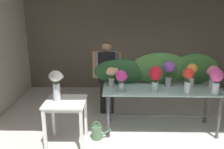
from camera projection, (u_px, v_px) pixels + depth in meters
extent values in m
plane|color=silver|center=(135.00, 116.00, 5.14)|extent=(8.75, 8.75, 0.00)
cube|color=#706656|center=(131.00, 37.00, 6.66)|extent=(5.92, 0.12, 2.91)
cube|color=#ABD6D1|center=(162.00, 89.00, 4.38)|extent=(2.14, 0.82, 0.02)
cylinder|color=#4C4C51|center=(108.00, 116.00, 4.21)|extent=(0.05, 0.05, 0.81)
sphere|color=#4C4C51|center=(108.00, 135.00, 4.31)|extent=(0.07, 0.07, 0.07)
cylinder|color=#4C4C51|center=(219.00, 117.00, 4.17)|extent=(0.05, 0.05, 0.81)
sphere|color=#4C4C51|center=(217.00, 136.00, 4.27)|extent=(0.07, 0.07, 0.07)
cylinder|color=#4C4C51|center=(109.00, 103.00, 4.80)|extent=(0.05, 0.05, 0.81)
sphere|color=#4C4C51|center=(109.00, 120.00, 4.91)|extent=(0.07, 0.07, 0.07)
cylinder|color=#4C4C51|center=(206.00, 104.00, 4.77)|extent=(0.05, 0.05, 0.81)
sphere|color=#4C4C51|center=(204.00, 121.00, 4.87)|extent=(0.07, 0.07, 0.07)
cylinder|color=#4C4C51|center=(160.00, 116.00, 4.52)|extent=(1.94, 0.03, 0.03)
cube|color=white|center=(65.00, 102.00, 3.91)|extent=(0.66, 0.62, 0.03)
cube|color=white|center=(65.00, 104.00, 3.92)|extent=(0.60, 0.56, 0.06)
cube|color=white|center=(45.00, 131.00, 3.76)|extent=(0.05, 0.05, 0.75)
cube|color=white|center=(81.00, 132.00, 3.75)|extent=(0.05, 0.05, 0.75)
cube|color=white|center=(53.00, 116.00, 4.28)|extent=(0.05, 0.05, 0.75)
cube|color=white|center=(86.00, 117.00, 4.27)|extent=(0.05, 0.05, 0.75)
cylinder|color=#232328|center=(103.00, 95.00, 5.21)|extent=(0.12, 0.12, 0.83)
cylinder|color=#232328|center=(111.00, 95.00, 5.21)|extent=(0.12, 0.12, 0.83)
cube|color=#999EA8|center=(107.00, 65.00, 5.03)|extent=(0.42, 0.22, 0.54)
cube|color=black|center=(107.00, 68.00, 4.93)|extent=(0.36, 0.02, 0.66)
cylinder|color=tan|center=(95.00, 65.00, 5.03)|extent=(0.09, 0.09, 0.55)
cylinder|color=tan|center=(119.00, 65.00, 5.02)|extent=(0.09, 0.09, 0.55)
sphere|color=tan|center=(107.00, 48.00, 4.93)|extent=(0.20, 0.20, 0.20)
ellipsoid|color=black|center=(107.00, 44.00, 4.93)|extent=(0.15, 0.15, 0.09)
ellipsoid|color=#28562D|center=(121.00, 71.00, 4.60)|extent=(1.04, 0.26, 0.48)
ellipsoid|color=#477F3D|center=(160.00, 68.00, 4.57)|extent=(1.11, 0.24, 0.61)
ellipsoid|color=#387033|center=(196.00, 69.00, 4.56)|extent=(0.85, 0.25, 0.59)
cylinder|color=silver|center=(121.00, 87.00, 4.15)|extent=(0.09, 0.09, 0.17)
cylinder|color=#9EBCB2|center=(121.00, 90.00, 4.16)|extent=(0.08, 0.08, 0.07)
cylinder|color=#387033|center=(122.00, 85.00, 4.14)|extent=(0.01, 0.01, 0.23)
cylinder|color=#387033|center=(120.00, 85.00, 4.16)|extent=(0.01, 0.01, 0.23)
cylinder|color=#387033|center=(120.00, 86.00, 4.13)|extent=(0.01, 0.01, 0.23)
ellipsoid|color=#D1338E|center=(121.00, 76.00, 4.09)|extent=(0.19, 0.19, 0.19)
sphere|color=#D1338E|center=(126.00, 77.00, 4.12)|extent=(0.05, 0.05, 0.05)
ellipsoid|color=#477F3D|center=(120.00, 82.00, 4.12)|extent=(0.11, 0.06, 0.03)
cylinder|color=silver|center=(155.00, 87.00, 4.16)|extent=(0.12, 0.12, 0.18)
cylinder|color=#9EBCB2|center=(155.00, 90.00, 4.17)|extent=(0.11, 0.11, 0.07)
cylinder|color=#2D6028|center=(156.00, 84.00, 4.15)|extent=(0.01, 0.01, 0.25)
cylinder|color=#2D6028|center=(154.00, 84.00, 4.17)|extent=(0.01, 0.01, 0.25)
cylinder|color=#2D6028|center=(154.00, 85.00, 4.13)|extent=(0.01, 0.01, 0.25)
ellipsoid|color=red|center=(155.00, 73.00, 4.09)|extent=(0.22, 0.22, 0.25)
ellipsoid|color=#28562D|center=(156.00, 81.00, 4.13)|extent=(0.09, 0.11, 0.03)
cylinder|color=silver|center=(187.00, 88.00, 4.05)|extent=(0.11, 0.11, 0.22)
cylinder|color=#9EBCB2|center=(187.00, 91.00, 4.07)|extent=(0.10, 0.10, 0.09)
cylinder|color=#477F3D|center=(189.00, 85.00, 4.04)|extent=(0.01, 0.01, 0.30)
cylinder|color=#477F3D|center=(187.00, 85.00, 4.05)|extent=(0.01, 0.01, 0.30)
cylinder|color=#477F3D|center=(186.00, 85.00, 4.04)|extent=(0.01, 0.01, 0.30)
cylinder|color=#477F3D|center=(188.00, 85.00, 4.02)|extent=(0.01, 0.01, 0.30)
ellipsoid|color=red|center=(189.00, 73.00, 3.98)|extent=(0.18, 0.18, 0.18)
sphere|color=red|center=(186.00, 75.00, 3.99)|extent=(0.09, 0.09, 0.09)
ellipsoid|color=#28562D|center=(186.00, 81.00, 4.03)|extent=(0.11, 0.09, 0.03)
cylinder|color=silver|center=(191.00, 83.00, 4.36)|extent=(0.11, 0.11, 0.19)
cylinder|color=#9EBCB2|center=(190.00, 86.00, 4.38)|extent=(0.10, 0.10, 0.08)
cylinder|color=#477F3D|center=(192.00, 79.00, 4.34)|extent=(0.01, 0.01, 0.31)
cylinder|color=#477F3D|center=(190.00, 79.00, 4.36)|extent=(0.01, 0.01, 0.31)
cylinder|color=#477F3D|center=(190.00, 80.00, 4.33)|extent=(0.01, 0.01, 0.31)
ellipsoid|color=orange|center=(192.00, 68.00, 4.29)|extent=(0.19, 0.19, 0.17)
ellipsoid|color=#28562D|center=(193.00, 77.00, 4.33)|extent=(0.11, 0.06, 0.03)
cylinder|color=silver|center=(168.00, 82.00, 4.45)|extent=(0.11, 0.11, 0.18)
cylinder|color=#9EBCB2|center=(168.00, 84.00, 4.46)|extent=(0.10, 0.10, 0.07)
cylinder|color=#387033|center=(170.00, 78.00, 4.43)|extent=(0.01, 0.01, 0.30)
cylinder|color=#387033|center=(168.00, 78.00, 4.45)|extent=(0.01, 0.01, 0.30)
cylinder|color=#387033|center=(167.00, 78.00, 4.43)|extent=(0.01, 0.01, 0.30)
cylinder|color=#387033|center=(169.00, 78.00, 4.41)|extent=(0.01, 0.01, 0.30)
ellipsoid|color=purple|center=(169.00, 67.00, 4.37)|extent=(0.21, 0.21, 0.20)
sphere|color=purple|center=(165.00, 66.00, 4.39)|extent=(0.06, 0.06, 0.06)
sphere|color=purple|center=(173.00, 67.00, 4.35)|extent=(0.08, 0.08, 0.08)
ellipsoid|color=#2D6028|center=(170.00, 77.00, 4.39)|extent=(0.11, 0.08, 0.03)
cylinder|color=silver|center=(212.00, 84.00, 4.40)|extent=(0.12, 0.12, 0.14)
cylinder|color=#9EBCB2|center=(212.00, 86.00, 4.42)|extent=(0.11, 0.11, 0.06)
cylinder|color=#28562D|center=(214.00, 81.00, 4.38)|extent=(0.01, 0.01, 0.24)
cylinder|color=#28562D|center=(211.00, 80.00, 4.42)|extent=(0.01, 0.01, 0.24)
cylinder|color=#28562D|center=(211.00, 80.00, 4.39)|extent=(0.01, 0.01, 0.24)
cylinder|color=#28562D|center=(213.00, 81.00, 4.37)|extent=(0.01, 0.01, 0.24)
ellipsoid|color=pink|center=(213.00, 71.00, 4.34)|extent=(0.21, 0.21, 0.20)
sphere|color=pink|center=(209.00, 72.00, 4.33)|extent=(0.08, 0.08, 0.08)
sphere|color=pink|center=(217.00, 70.00, 4.35)|extent=(0.09, 0.09, 0.09)
cylinder|color=silver|center=(215.00, 89.00, 4.03)|extent=(0.12, 0.12, 0.21)
cylinder|color=#9EBCB2|center=(215.00, 92.00, 4.05)|extent=(0.11, 0.11, 0.09)
cylinder|color=#2D6028|center=(217.00, 87.00, 4.02)|extent=(0.01, 0.01, 0.26)
cylinder|color=#2D6028|center=(215.00, 86.00, 4.03)|extent=(0.01, 0.01, 0.26)
cylinder|color=#2D6028|center=(215.00, 87.00, 3.99)|extent=(0.01, 0.01, 0.26)
ellipsoid|color=#E54C9E|center=(217.00, 75.00, 3.97)|extent=(0.22, 0.22, 0.22)
ellipsoid|color=#28562D|center=(216.00, 81.00, 4.00)|extent=(0.09, 0.10, 0.03)
cylinder|color=silver|center=(111.00, 82.00, 4.44)|extent=(0.10, 0.10, 0.17)
cylinder|color=#9EBCB2|center=(111.00, 85.00, 4.45)|extent=(0.09, 0.09, 0.07)
cylinder|color=#387033|center=(112.00, 80.00, 4.42)|extent=(0.01, 0.01, 0.24)
cylinder|color=#387033|center=(111.00, 80.00, 4.44)|extent=(0.01, 0.01, 0.24)
cylinder|color=#387033|center=(110.00, 80.00, 4.43)|extent=(0.01, 0.01, 0.24)
cylinder|color=#387033|center=(111.00, 80.00, 4.40)|extent=(0.01, 0.01, 0.24)
ellipsoid|color=#F4B78E|center=(111.00, 72.00, 4.38)|extent=(0.19, 0.19, 0.15)
sphere|color=#F4B78E|center=(108.00, 73.00, 4.38)|extent=(0.07, 0.07, 0.07)
sphere|color=#F4B78E|center=(116.00, 70.00, 4.40)|extent=(0.09, 0.09, 0.09)
ellipsoid|color=#477F3D|center=(111.00, 78.00, 4.37)|extent=(0.06, 0.11, 0.03)
cylinder|color=silver|center=(57.00, 92.00, 3.87)|extent=(0.12, 0.12, 0.30)
cylinder|color=#9EBCB2|center=(57.00, 97.00, 3.89)|extent=(0.11, 0.11, 0.13)
cylinder|color=#477F3D|center=(58.00, 90.00, 3.85)|extent=(0.01, 0.01, 0.36)
cylinder|color=#477F3D|center=(57.00, 90.00, 3.87)|extent=(0.01, 0.01, 0.36)
cylinder|color=#477F3D|center=(55.00, 90.00, 3.86)|extent=(0.01, 0.01, 0.36)
cylinder|color=#477F3D|center=(56.00, 90.00, 3.83)|extent=(0.01, 0.01, 0.36)
ellipsoid|color=white|center=(56.00, 76.00, 3.79)|extent=(0.21, 0.21, 0.17)
sphere|color=white|center=(51.00, 76.00, 3.81)|extent=(0.08, 0.08, 0.08)
sphere|color=white|center=(61.00, 76.00, 3.81)|extent=(0.07, 0.07, 0.07)
cylinder|color=#4C704C|center=(97.00, 133.00, 4.23)|extent=(0.18, 0.18, 0.24)
cylinder|color=#4C704C|center=(106.00, 132.00, 4.22)|extent=(0.18, 0.04, 0.14)
torus|color=#4C704C|center=(97.00, 124.00, 4.19)|extent=(0.13, 0.02, 0.13)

